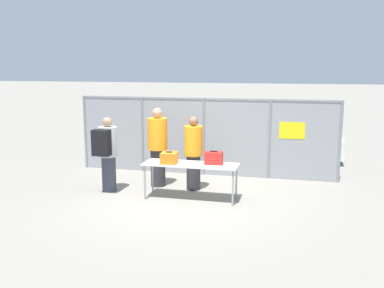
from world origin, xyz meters
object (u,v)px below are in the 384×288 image
suitcase_red (214,158)px  inspection_table (191,167)px  traveler_hooded (107,151)px  suitcase_orange (169,158)px  security_worker_far (158,146)px  security_worker_near (193,152)px  utility_trailer (284,145)px

suitcase_red → inspection_table: bearing=-171.4°
suitcase_red → traveler_hooded: size_ratio=0.23×
inspection_table → suitcase_orange: bearing=-173.7°
inspection_table → suitcase_orange: size_ratio=4.96×
suitcase_orange → suitcase_red: (0.91, 0.12, 0.02)m
security_worker_far → security_worker_near: bearing=178.8°
traveler_hooded → utility_trailer: bearing=40.0°
traveler_hooded → security_worker_far: (0.92, 0.72, 0.03)m
utility_trailer → suitcase_orange: bearing=-115.7°
suitcase_red → traveler_hooded: bearing=-179.9°
security_worker_far → suitcase_red: bearing=159.2°
suitcase_orange → suitcase_red: suitcase_red is taller
security_worker_far → utility_trailer: (2.72, 3.74, -0.53)m
security_worker_near → security_worker_far: size_ratio=0.91×
utility_trailer → traveler_hooded: bearing=-129.3°
inspection_table → security_worker_far: (-0.97, 0.79, 0.25)m
suitcase_red → traveler_hooded: 2.36m
suitcase_orange → security_worker_far: security_worker_far is taller
suitcase_red → utility_trailer: (1.28, 4.45, -0.48)m
traveler_hooded → utility_trailer: size_ratio=0.38×
inspection_table → suitcase_red: bearing=8.6°
suitcase_orange → suitcase_red: size_ratio=1.03×
suitcase_orange → security_worker_near: security_worker_near is taller
traveler_hooded → suitcase_orange: bearing=-15.4°
utility_trailer → inspection_table: bearing=-111.2°
suitcase_red → utility_trailer: bearing=73.9°
traveler_hooded → utility_trailer: 5.78m
suitcase_orange → security_worker_far: (-0.52, 0.84, 0.07)m
inspection_table → traveler_hooded: (-1.89, 0.07, 0.22)m
inspection_table → utility_trailer: size_ratio=0.46×
inspection_table → utility_trailer: 4.86m
security_worker_far → utility_trailer: security_worker_far is taller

